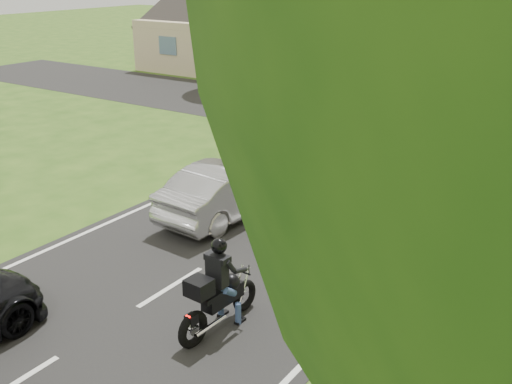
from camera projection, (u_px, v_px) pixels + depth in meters
ground at (171, 287)px, 12.92m from camera, size 140.00×140.00×0.00m
road at (365, 166)px, 20.65m from camera, size 8.00×100.00×0.01m
cross_road at (425, 129)px, 25.28m from camera, size 60.00×7.00×0.01m
motorcycle_rider at (217, 294)px, 11.20m from camera, size 0.62×2.19×1.89m
dark_suv at (398, 156)px, 19.21m from camera, size 2.90×5.63×1.52m
silver_sedan at (230, 189)px, 16.40m from camera, size 1.84×4.67×1.52m
silver_suv at (313, 143)px, 20.47m from camera, size 2.14×4.69×1.56m
traffic_signal at (512, 39)px, 20.51m from camera, size 6.38×0.44×6.00m
signal_pole_far at (339, 43)px, 28.50m from camera, size 0.20×0.20×6.00m
utility_pole_near at (461, 111)px, 6.31m from camera, size 1.60×0.28×10.00m
sign_white at (438, 223)px, 12.19m from camera, size 0.55×0.07×2.12m
house at (232, 42)px, 39.25m from camera, size 10.20×8.00×4.84m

